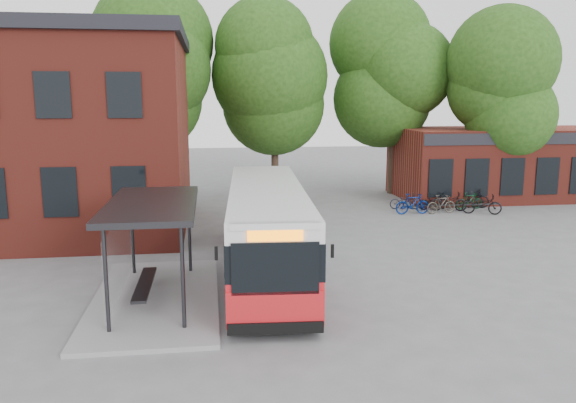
{
  "coord_description": "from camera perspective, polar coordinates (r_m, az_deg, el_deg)",
  "views": [
    {
      "loc": [
        -2.86,
        -16.62,
        5.66
      ],
      "look_at": [
        -0.11,
        3.2,
        2.0
      ],
      "focal_mm": 35.0,
      "sensor_mm": 36.0,
      "label": 1
    }
  ],
  "objects": [
    {
      "name": "ground",
      "position": [
        17.79,
        1.8,
        -8.2
      ],
      "size": [
        100.0,
        100.0,
        0.0
      ],
      "primitive_type": "plane",
      "color": "#5E5E60"
    },
    {
      "name": "bicycle_0",
      "position": [
        29.82,
        11.83,
        0.03
      ],
      "size": [
        1.69,
        0.86,
        0.85
      ],
      "primitive_type": "imported",
      "rotation": [
        0.0,
        0.0,
        1.38
      ],
      "color": "#21202C",
      "rests_on": "ground"
    },
    {
      "name": "bicycle_1",
      "position": [
        28.57,
        12.53,
        -0.24
      ],
      "size": [
        1.76,
        0.53,
        1.05
      ],
      "primitive_type": "imported",
      "rotation": [
        0.0,
        0.0,
        1.59
      ],
      "color": "#051851",
      "rests_on": "ground"
    },
    {
      "name": "shop_row",
      "position": [
        35.63,
        22.29,
        3.7
      ],
      "size": [
        14.0,
        6.2,
        4.0
      ],
      "primitive_type": null,
      "color": "maroon",
      "rests_on": "ground"
    },
    {
      "name": "bicycle_2",
      "position": [
        30.03,
        14.53,
        0.01
      ],
      "size": [
        1.72,
        0.82,
        0.87
      ],
      "primitive_type": "imported",
      "rotation": [
        0.0,
        0.0,
        1.72
      ],
      "color": "black",
      "rests_on": "ground"
    },
    {
      "name": "bus_shelter",
      "position": [
        16.26,
        -13.45,
        -4.94
      ],
      "size": [
        3.6,
        7.0,
        2.9
      ],
      "primitive_type": null,
      "color": "#29292C",
      "rests_on": "ground"
    },
    {
      "name": "bicycle_7",
      "position": [
        31.16,
        18.22,
        0.34
      ],
      "size": [
        1.79,
        1.02,
        1.03
      ],
      "primitive_type": "imported",
      "rotation": [
        0.0,
        0.0,
        1.24
      ],
      "color": "black",
      "rests_on": "ground"
    },
    {
      "name": "bicycle_4",
      "position": [
        29.9,
        16.0,
        -0.0
      ],
      "size": [
        1.95,
        1.07,
        0.97
      ],
      "primitive_type": "imported",
      "rotation": [
        0.0,
        0.0,
        1.33
      ],
      "color": "black",
      "rests_on": "ground"
    },
    {
      "name": "bicycle_5",
      "position": [
        30.7,
        17.93,
        0.07
      ],
      "size": [
        1.5,
        0.53,
        0.88
      ],
      "primitive_type": "imported",
      "rotation": [
        0.0,
        0.0,
        1.65
      ],
      "color": "black",
      "rests_on": "ground"
    },
    {
      "name": "city_bus",
      "position": [
        18.51,
        -2.2,
        -2.83
      ],
      "size": [
        3.12,
        11.44,
        2.87
      ],
      "primitive_type": null,
      "rotation": [
        0.0,
        0.0,
        -0.06
      ],
      "color": "red",
      "rests_on": "ground"
    },
    {
      "name": "bicycle_6",
      "position": [
        29.55,
        19.09,
        -0.26
      ],
      "size": [
        2.02,
        1.3,
        1.0
      ],
      "primitive_type": "imported",
      "rotation": [
        0.0,
        0.0,
        1.21
      ],
      "color": "black",
      "rests_on": "ground"
    },
    {
      "name": "tree_3",
      "position": [
        32.73,
        21.3,
        7.88
      ],
      "size": [
        7.04,
        7.04,
        9.28
      ],
      "primitive_type": null,
      "color": "#1D3F10",
      "rests_on": "ground"
    },
    {
      "name": "bicycle_3",
      "position": [
        29.1,
        15.3,
        -0.26
      ],
      "size": [
        1.64,
        0.66,
        0.96
      ],
      "primitive_type": "imported",
      "rotation": [
        0.0,
        0.0,
        1.71
      ],
      "color": "#39352E",
      "rests_on": "ground"
    },
    {
      "name": "tree_2",
      "position": [
        34.38,
        10.68,
        9.92
      ],
      "size": [
        7.92,
        7.92,
        11.0
      ],
      "primitive_type": null,
      "color": "#1D3F10",
      "rests_on": "ground"
    },
    {
      "name": "tree_0",
      "position": [
        32.77,
        -13.59,
        9.8
      ],
      "size": [
        7.92,
        7.92,
        11.0
      ],
      "primitive_type": null,
      "color": "#1D3F10",
      "rests_on": "ground"
    },
    {
      "name": "bike_rail",
      "position": [
        29.76,
        16.33,
        -0.65
      ],
      "size": [
        5.2,
        0.1,
        0.38
      ],
      "primitive_type": null,
      "color": "#29292C",
      "rests_on": "ground"
    },
    {
      "name": "tree_1",
      "position": [
        33.84,
        -1.36,
        9.59
      ],
      "size": [
        7.92,
        7.92,
        10.4
      ],
      "primitive_type": null,
      "color": "#1D3F10",
      "rests_on": "ground"
    }
  ]
}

